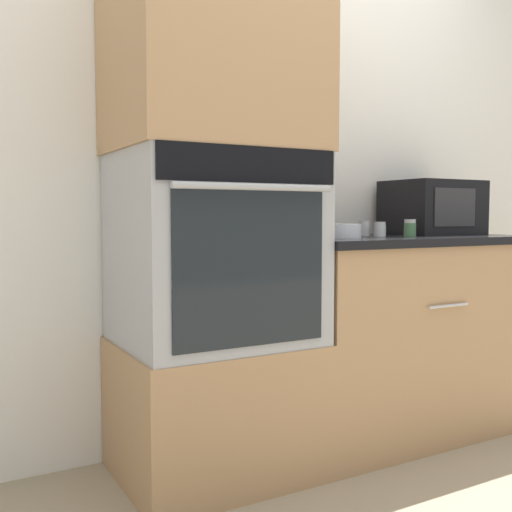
# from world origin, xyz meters

# --- Properties ---
(ground_plane) EXTENTS (12.00, 12.00, 0.00)m
(ground_plane) POSITION_xyz_m (0.00, 0.00, 0.00)
(ground_plane) COLOR gray
(wall_back) EXTENTS (8.00, 0.05, 2.50)m
(wall_back) POSITION_xyz_m (0.00, 0.63, 1.25)
(wall_back) COLOR silver
(wall_back) RESTS_ON ground_plane
(oven_cabinet_base) EXTENTS (0.72, 0.60, 0.52)m
(oven_cabinet_base) POSITION_xyz_m (-0.36, 0.30, 0.26)
(oven_cabinet_base) COLOR #A87F56
(oven_cabinet_base) RESTS_ON ground_plane
(wall_oven) EXTENTS (0.70, 0.64, 0.72)m
(wall_oven) POSITION_xyz_m (-0.36, 0.30, 0.88)
(wall_oven) COLOR #9EA0A5
(wall_oven) RESTS_ON oven_cabinet_base
(oven_cabinet_upper) EXTENTS (0.72, 0.60, 0.89)m
(oven_cabinet_upper) POSITION_xyz_m (-0.36, 0.30, 1.68)
(oven_cabinet_upper) COLOR #A87F56
(oven_cabinet_upper) RESTS_ON wall_oven
(counter_unit) EXTENTS (1.14, 0.63, 0.91)m
(counter_unit) POSITION_xyz_m (0.56, 0.30, 0.45)
(counter_unit) COLOR #A87F56
(counter_unit) RESTS_ON ground_plane
(microwave) EXTENTS (0.42, 0.34, 0.26)m
(microwave) POSITION_xyz_m (0.87, 0.40, 1.04)
(microwave) COLOR black
(microwave) RESTS_ON counter_unit
(knife_block) EXTENTS (0.11, 0.11, 0.22)m
(knife_block) POSITION_xyz_m (0.14, 0.40, 0.99)
(knife_block) COLOR black
(knife_block) RESTS_ON counter_unit
(bowl) EXTENTS (0.17, 0.17, 0.06)m
(bowl) POSITION_xyz_m (0.19, 0.24, 0.94)
(bowl) COLOR silver
(bowl) RESTS_ON counter_unit
(condiment_jar_near) EXTENTS (0.05, 0.05, 0.07)m
(condiment_jar_near) POSITION_xyz_m (0.44, 0.28, 0.94)
(condiment_jar_near) COLOR silver
(condiment_jar_near) RESTS_ON counter_unit
(condiment_jar_mid) EXTENTS (0.05, 0.05, 0.08)m
(condiment_jar_mid) POSITION_xyz_m (0.59, 0.25, 0.94)
(condiment_jar_mid) COLOR #427047
(condiment_jar_mid) RESTS_ON counter_unit
(condiment_jar_far) EXTENTS (0.05, 0.05, 0.06)m
(condiment_jar_far) POSITION_xyz_m (0.56, 0.41, 0.94)
(condiment_jar_far) COLOR silver
(condiment_jar_far) RESTS_ON counter_unit
(condiment_jar_back) EXTENTS (0.05, 0.05, 0.07)m
(condiment_jar_back) POSITION_xyz_m (0.44, 0.38, 0.94)
(condiment_jar_back) COLOR silver
(condiment_jar_back) RESTS_ON counter_unit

